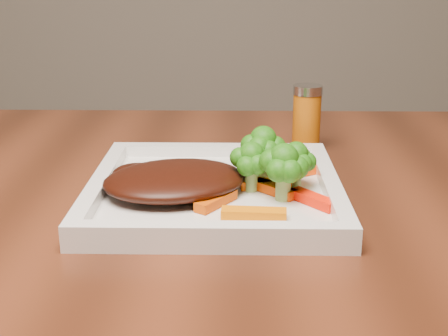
{
  "coord_description": "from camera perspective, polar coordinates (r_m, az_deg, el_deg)",
  "views": [
    {
      "loc": [
        -0.18,
        -0.58,
        1.0
      ],
      "look_at": [
        -0.19,
        0.06,
        0.79
      ],
      "focal_mm": 50.0,
      "sensor_mm": 36.0,
      "label": 1
    }
  ],
  "objects": [
    {
      "name": "steak",
      "position": [
        0.67,
        -4.53,
        -1.11
      ],
      "size": [
        0.18,
        0.16,
        0.03
      ],
      "primitive_type": "ellipsoid",
      "rotation": [
        0.0,
        0.0,
        0.32
      ],
      "color": "#361008",
      "rests_on": "plate"
    },
    {
      "name": "broccoli_2",
      "position": [
        0.65,
        5.47,
        -0.45
      ],
      "size": [
        0.07,
        0.07,
        0.06
      ],
      "primitive_type": null,
      "rotation": [
        0.0,
        0.0,
        -0.17
      ],
      "color": "#1C7914",
      "rests_on": "plate"
    },
    {
      "name": "carrot_1",
      "position": [
        0.65,
        8.15,
        -2.86
      ],
      "size": [
        0.05,
        0.05,
        0.01
      ],
      "primitive_type": "cube",
      "rotation": [
        0.0,
        0.0,
        -0.87
      ],
      "color": "#FF1E04",
      "rests_on": "plate"
    },
    {
      "name": "broccoli_0",
      "position": [
        0.71,
        3.59,
        1.81
      ],
      "size": [
        0.06,
        0.06,
        0.07
      ],
      "primitive_type": null,
      "rotation": [
        0.0,
        0.0,
        0.12
      ],
      "color": "#137614",
      "rests_on": "plate"
    },
    {
      "name": "carrot_6",
      "position": [
        0.69,
        3.84,
        -1.47
      ],
      "size": [
        0.06,
        0.02,
        0.01
      ],
      "primitive_type": "cube",
      "rotation": [
        0.0,
        0.0,
        0.1
      ],
      "color": "#FF5504",
      "rests_on": "plate"
    },
    {
      "name": "spice_shaker",
      "position": [
        0.85,
        7.56,
        4.47
      ],
      "size": [
        0.05,
        0.05,
        0.09
      ],
      "primitive_type": "cylinder",
      "rotation": [
        0.0,
        0.0,
        0.25
      ],
      "color": "#AD5509",
      "rests_on": "dining_table"
    },
    {
      "name": "broccoli_3",
      "position": [
        0.67,
        2.51,
        0.42
      ],
      "size": [
        0.07,
        0.07,
        0.06
      ],
      "primitive_type": null,
      "rotation": [
        0.0,
        0.0,
        -0.36
      ],
      "color": "#2F7A14",
      "rests_on": "plate"
    },
    {
      "name": "carrot_0",
      "position": [
        0.61,
        2.74,
        -4.22
      ],
      "size": [
        0.06,
        0.02,
        0.01
      ],
      "primitive_type": "cube",
      "rotation": [
        0.0,
        0.0,
        -0.07
      ],
      "color": "orange",
      "rests_on": "plate"
    },
    {
      "name": "carrot_3",
      "position": [
        0.73,
        6.79,
        -0.33
      ],
      "size": [
        0.05,
        0.04,
        0.01
      ],
      "primitive_type": "cube",
      "rotation": [
        0.0,
        0.0,
        0.55
      ],
      "color": "#FE4A04",
      "rests_on": "plate"
    },
    {
      "name": "carrot_2",
      "position": [
        0.64,
        -0.74,
        -3.01
      ],
      "size": [
        0.04,
        0.05,
        0.01
      ],
      "primitive_type": "cube",
      "rotation": [
        0.0,
        0.0,
        0.97
      ],
      "color": "#D44903",
      "rests_on": "plate"
    },
    {
      "name": "plate",
      "position": [
        0.69,
        -0.84,
        -2.45
      ],
      "size": [
        0.27,
        0.27,
        0.01
      ],
      "primitive_type": "cube",
      "color": "white",
      "rests_on": "dining_table"
    },
    {
      "name": "broccoli_1",
      "position": [
        0.68,
        6.59,
        0.7
      ],
      "size": [
        0.05,
        0.05,
        0.06
      ],
      "primitive_type": null,
      "rotation": [
        0.0,
        0.0,
        -0.02
      ],
      "color": "#297213",
      "rests_on": "plate"
    },
    {
      "name": "carrot_5",
      "position": [
        0.67,
        4.55,
        -1.91
      ],
      "size": [
        0.05,
        0.05,
        0.01
      ],
      "primitive_type": "cube",
      "rotation": [
        0.0,
        0.0,
        -0.8
      ],
      "color": "#E04203",
      "rests_on": "plate"
    }
  ]
}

